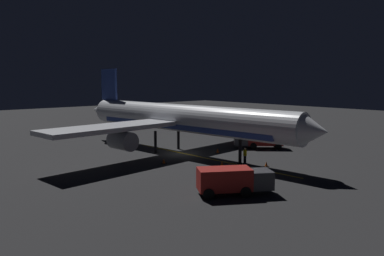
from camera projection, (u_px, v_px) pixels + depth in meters
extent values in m
cube|color=#29292B|center=(182.00, 154.00, 48.00)|extent=(180.00, 180.00, 0.20)
cube|color=gold|center=(206.00, 158.00, 45.30)|extent=(1.00, 26.12, 0.01)
cylinder|color=white|center=(181.00, 118.00, 47.41)|extent=(6.32, 33.44, 3.44)
cube|color=#2D479E|center=(181.00, 125.00, 47.53)|extent=(5.71, 28.46, 0.62)
cone|color=white|center=(314.00, 131.00, 35.38)|extent=(3.60, 3.04, 3.37)
cone|color=white|center=(101.00, 110.00, 59.78)|extent=(3.44, 4.38, 3.10)
cube|color=#2D479E|center=(109.00, 84.00, 57.53)|extent=(0.67, 3.62, 4.72)
cube|color=white|center=(219.00, 116.00, 55.52)|extent=(16.08, 6.15, 0.50)
cylinder|color=slate|center=(222.00, 126.00, 54.31)|extent=(2.37, 3.37, 2.10)
cube|color=white|center=(110.00, 128.00, 41.69)|extent=(16.08, 6.15, 0.50)
cylinder|color=slate|center=(123.00, 141.00, 41.62)|extent=(2.37, 3.37, 2.10)
cylinder|color=black|center=(240.00, 152.00, 41.58)|extent=(0.39, 0.39, 2.87)
cylinder|color=black|center=(178.00, 139.00, 51.11)|extent=(0.39, 0.39, 2.87)
cylinder|color=black|center=(155.00, 142.00, 48.13)|extent=(0.39, 0.39, 2.87)
cube|color=maroon|center=(224.00, 179.00, 30.59)|extent=(4.75, 4.07, 1.77)
cube|color=#38383D|center=(260.00, 179.00, 31.10)|extent=(2.59, 2.65, 1.50)
cylinder|color=black|center=(242.00, 189.00, 30.94)|extent=(2.00, 2.43, 0.90)
cylinder|color=black|center=(206.00, 190.00, 30.46)|extent=(2.00, 2.43, 0.90)
cube|color=maroon|center=(265.00, 138.00, 51.75)|extent=(4.90, 4.83, 1.98)
cube|color=#38383D|center=(241.00, 139.00, 51.90)|extent=(2.68, 2.69, 1.50)
cylinder|color=black|center=(252.00, 145.00, 51.94)|extent=(2.25, 2.29, 0.90)
cylinder|color=black|center=(277.00, 145.00, 51.81)|extent=(2.25, 2.29, 0.90)
cylinder|color=black|center=(245.00, 159.00, 42.56)|extent=(0.32, 0.32, 0.85)
cylinder|color=yellow|center=(245.00, 153.00, 42.46)|extent=(0.40, 0.40, 0.65)
sphere|color=tan|center=(245.00, 149.00, 42.41)|extent=(0.24, 0.24, 0.24)
cone|color=#EA590F|center=(164.00, 161.00, 42.34)|extent=(0.36, 0.36, 0.55)
cube|color=black|center=(164.00, 163.00, 42.38)|extent=(0.50, 0.50, 0.03)
cone|color=#EA590F|center=(222.00, 163.00, 41.13)|extent=(0.36, 0.36, 0.55)
cube|color=black|center=(222.00, 166.00, 41.16)|extent=(0.50, 0.50, 0.03)
cone|color=#EA590F|center=(218.00, 151.00, 48.65)|extent=(0.36, 0.36, 0.55)
cube|color=black|center=(218.00, 153.00, 48.68)|extent=(0.50, 0.50, 0.03)
cone|color=#EA590F|center=(266.00, 164.00, 40.85)|extent=(0.36, 0.36, 0.55)
cube|color=black|center=(266.00, 166.00, 40.88)|extent=(0.50, 0.50, 0.03)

